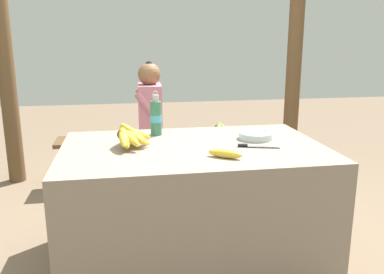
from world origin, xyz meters
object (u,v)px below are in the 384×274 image
seated_vendor (145,115)px  wooden_bench (162,143)px  banana_bunch_green (221,128)px  serving_bowl (255,135)px  loose_banana_front (225,154)px  support_post_near (4,51)px  banana_bunch_ripe (129,135)px  knife (253,146)px  support_post_far (295,50)px  water_bottle (156,117)px

seated_vendor → wooden_bench: bearing=-166.2°
banana_bunch_green → serving_bowl: bearing=-94.2°
loose_banana_front → serving_bowl: bearing=51.7°
serving_bowl → seated_vendor: seated_vendor is taller
seated_vendor → support_post_near: bearing=-11.2°
banana_bunch_ripe → knife: (0.69, -0.13, -0.06)m
seated_vendor → support_post_near: (-1.19, 0.30, 0.55)m
seated_vendor → support_post_far: bearing=-165.9°
water_bottle → loose_banana_front: water_bottle is taller
support_post_near → support_post_far: 2.69m
loose_banana_front → wooden_bench: (-0.17, 1.62, -0.36)m
loose_banana_front → support_post_near: size_ratio=0.07×
serving_bowl → knife: serving_bowl is taller
serving_bowl → wooden_bench: bearing=109.7°
wooden_bench → support_post_near: (-1.34, 0.27, 0.82)m
water_bottle → support_post_far: support_post_far is taller
banana_bunch_ripe → loose_banana_front: (0.48, -0.30, -0.05)m
water_bottle → banana_bunch_green: water_bottle is taller
banana_bunch_ripe → support_post_far: bearing=43.7°
loose_banana_front → seated_vendor: size_ratio=0.16×
water_bottle → banana_bunch_green: size_ratio=1.05×
wooden_bench → support_post_far: 1.60m
wooden_bench → banana_bunch_ripe: bearing=-103.4°
water_bottle → knife: size_ratio=1.21×
water_bottle → wooden_bench: 1.15m
water_bottle → wooden_bench: bearing=82.5°
banana_bunch_ripe → support_post_near: (-1.03, 1.58, 0.41)m
banana_bunch_ripe → serving_bowl: (0.76, 0.06, -0.05)m
banana_bunch_green → support_post_far: (0.80, 0.27, 0.69)m
water_bottle → loose_banana_front: bearing=-61.5°
banana_bunch_ripe → wooden_bench: size_ratio=0.18×
seated_vendor → support_post_far: support_post_far is taller
knife → banana_bunch_green: size_ratio=0.87×
water_bottle → seated_vendor: (-0.02, 1.02, -0.18)m
support_post_far → support_post_near: bearing=180.0°
knife → support_post_near: (-1.72, 1.71, 0.47)m
support_post_near → serving_bowl: bearing=-40.4°
banana_bunch_green → support_post_far: 1.09m
loose_banana_front → knife: size_ratio=0.76×
banana_bunch_green → loose_banana_front: bearing=-103.0°
water_bottle → wooden_bench: size_ratio=0.15×
water_bottle → wooden_bench: (0.14, 1.05, -0.45)m
wooden_bench → support_post_near: support_post_near is taller
loose_banana_front → banana_bunch_green: 1.67m
loose_banana_front → knife: (0.21, 0.17, -0.01)m
banana_bunch_ripe → support_post_far: (1.66, 1.58, 0.41)m
banana_bunch_green → banana_bunch_ripe: bearing=-123.1°
loose_banana_front → support_post_near: bearing=128.8°
wooden_bench → seated_vendor: bearing=-169.0°
serving_bowl → banana_bunch_green: bearing=85.8°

